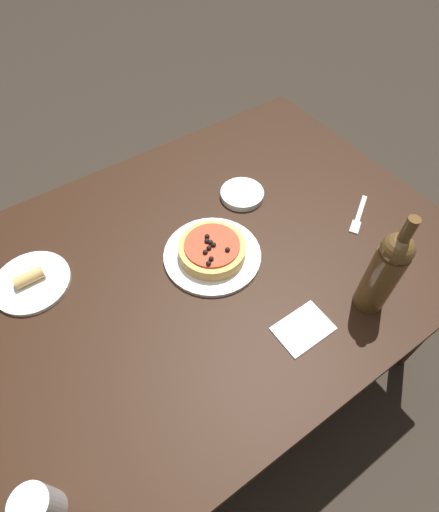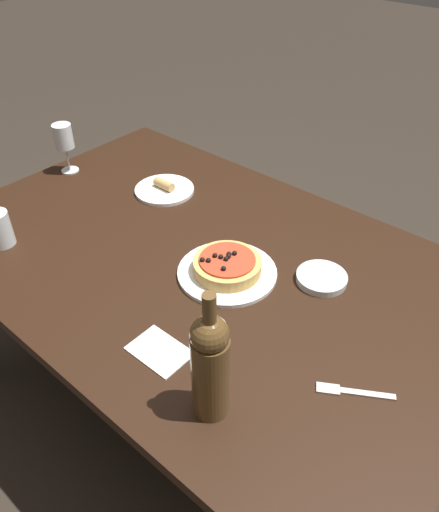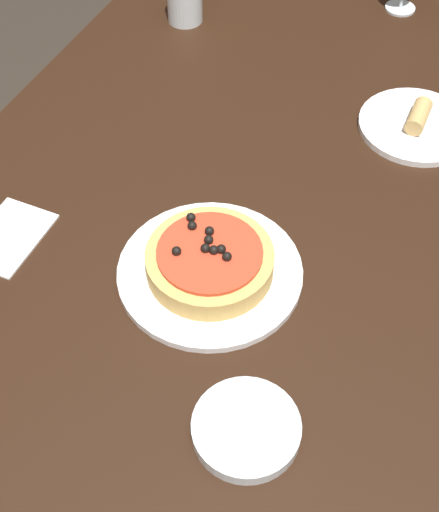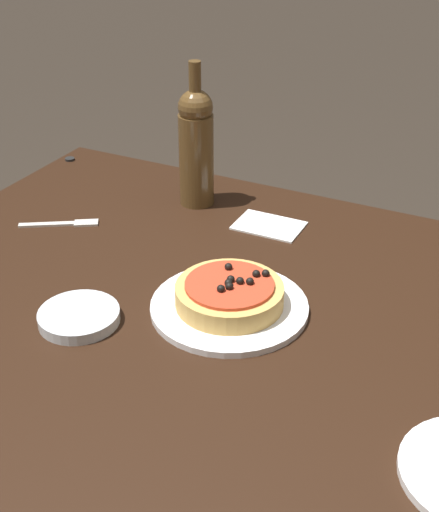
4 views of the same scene
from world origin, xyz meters
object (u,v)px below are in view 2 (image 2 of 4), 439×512
Objects in this scene: pizza at (227,265)px; side_plate at (164,189)px; fork at (350,392)px; dinner_plate at (227,273)px; wine_bottle at (210,364)px; side_bowl at (322,278)px; dining_table at (201,276)px; wine_glass at (64,138)px.

side_plate is (-0.45, 0.20, -0.02)m from pizza.
dinner_plate is at bearing -47.32° from fork.
dinner_plate is at bearing 125.67° from wine_bottle.
fork is (0.24, -0.27, -0.01)m from side_bowl.
pizza reaches higher than fork.
side_bowl is at bearing -4.48° from side_plate.
dining_table is at bearing -45.04° from fork.
dining_table is 0.58m from fork.
dinner_plate is at bearing 47.65° from pizza.
pizza is at bearing 125.71° from wine_bottle.
dinner_plate is at bearing -5.05° from wine_glass.
dining_table is 10.43× the size of fork.
wine_bottle is (0.36, -0.36, 0.21)m from dining_table.
dinner_plate is 0.26m from side_bowl.
wine_glass reaches higher than dinner_plate.
pizza is at bearing -5.07° from wine_glass.
dinner_plate is at bearing -3.36° from dining_table.
side_bowl is 0.66m from side_plate.
wine_glass is at bearing -175.93° from side_bowl.
wine_bottle is at bearing -38.01° from side_plate.
wine_bottle is 0.51m from side_bowl.
fork is at bearing 48.11° from wine_bottle.
wine_glass is at bearing -161.24° from side_plate.
dining_table is 11.53× the size of side_bowl.
side_bowl is 0.90× the size of fork.
side_plate is at bearing 141.99° from wine_bottle.
pizza is 0.49m from side_plate.
dining_table is 0.36m from side_bowl.
side_bowl is 0.36m from fork.
dining_table is at bearing -5.30° from wine_glass.
side_plate is at bearing 175.52° from side_bowl.
pizza reaches higher than dining_table.
wine_glass reaches higher than side_bowl.
wine_glass is 1.29m from fork.
side_plate is (-0.66, 0.05, -0.00)m from side_bowl.
fork is at bearing -15.76° from dinner_plate.
wine_bottle reaches higher than dinner_plate.
pizza reaches higher than dinner_plate.
dinner_plate is 1.52× the size of wine_glass.
dining_table is 8.83× the size of wine_glass.
side_bowl is at bearing 34.58° from pizza.
wine_glass is (-0.71, 0.07, 0.20)m from dining_table.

